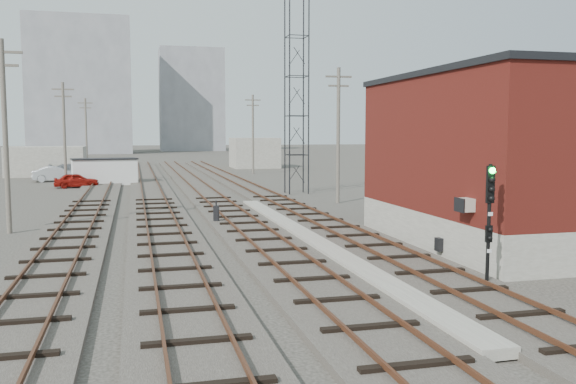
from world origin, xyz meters
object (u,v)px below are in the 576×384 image
object	(u,v)px
switch_stand	(216,214)
car_grey	(74,171)
signal_mast	(489,217)
site_trailer	(105,171)
car_silver	(56,174)
car_red	(76,180)

from	to	relation	value
switch_stand	car_grey	size ratio (longest dim) A/B	0.23
signal_mast	site_trailer	bearing A→B (deg)	107.60
signal_mast	car_grey	bearing A→B (deg)	107.96
signal_mast	car_silver	bearing A→B (deg)	111.06
signal_mast	switch_stand	bearing A→B (deg)	113.47
car_red	car_grey	bearing A→B (deg)	-1.16
site_trailer	car_red	distance (m)	3.37
car_silver	car_grey	bearing A→B (deg)	-21.31
switch_stand	car_red	xyz separation A→B (m)	(-8.90, 23.99, 0.08)
signal_mast	car_red	size ratio (longest dim) A/B	1.03
signal_mast	site_trailer	xyz separation A→B (m)	(-13.06, 41.17, -0.97)
switch_stand	site_trailer	size ratio (longest dim) A/B	0.19
car_grey	car_silver	bearing A→B (deg)	161.00
car_red	car_silver	size ratio (longest dim) A/B	0.83
site_trailer	car_grey	world-z (taller)	site_trailer
switch_stand	car_silver	world-z (taller)	car_silver
switch_stand	car_red	distance (m)	25.59
switch_stand	car_silver	distance (m)	33.39
switch_stand	site_trailer	bearing A→B (deg)	121.52
car_silver	car_grey	size ratio (longest dim) A/B	0.89
signal_mast	car_red	bearing A→B (deg)	111.56
car_red	car_grey	world-z (taller)	car_grey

